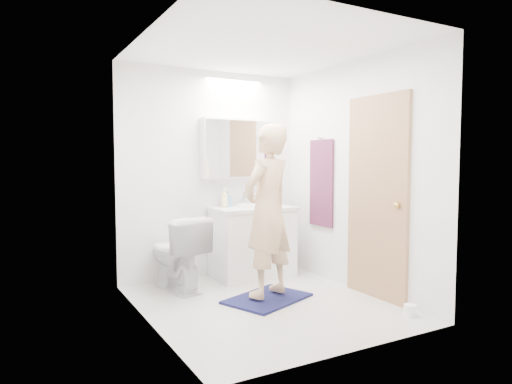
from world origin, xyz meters
TOP-DOWN VIEW (x-y plane):
  - floor at (0.00, 0.00)m, footprint 2.50×2.50m
  - ceiling at (0.00, 0.00)m, footprint 2.50×2.50m
  - wall_back at (0.00, 1.25)m, footprint 2.50×0.00m
  - wall_front at (0.00, -1.25)m, footprint 2.50×0.00m
  - wall_left at (-1.10, 0.00)m, footprint 0.00×2.50m
  - wall_right at (1.10, 0.00)m, footprint 0.00×2.50m
  - vanity_cabinet at (0.40, 0.96)m, footprint 0.90×0.55m
  - countertop at (0.40, 0.96)m, footprint 0.95×0.58m
  - sink_basin at (0.40, 0.99)m, footprint 0.36×0.36m
  - faucet at (0.40, 1.19)m, footprint 0.02×0.02m
  - medicine_cabinet at (0.30, 1.18)m, footprint 0.88×0.14m
  - mirror_panel at (0.30, 1.10)m, footprint 0.84×0.01m
  - toilet at (-0.57, 0.85)m, footprint 0.56×0.84m
  - bath_rug at (0.09, 0.09)m, footprint 0.95×0.81m
  - person at (0.09, 0.09)m, footprint 0.71×0.59m
  - door at (1.08, -0.35)m, footprint 0.04×0.80m
  - door_knob at (1.04, -0.65)m, footprint 0.06×0.06m
  - towel at (1.08, 0.55)m, footprint 0.02×0.42m
  - towel_hook at (1.07, 0.55)m, footprint 0.07×0.02m
  - soap_bottle_a at (0.11, 1.11)m, footprint 0.12×0.12m
  - soap_bottle_b at (0.16, 1.15)m, footprint 0.09×0.09m
  - toothbrush_cup at (0.67, 1.12)m, footprint 0.11×0.11m
  - toilet_paper_roll at (0.95, -0.92)m, footprint 0.11×0.11m

SIDE VIEW (x-z plane):
  - floor at x=0.00m, z-range 0.00..0.00m
  - bath_rug at x=0.09m, z-range 0.00..0.02m
  - toilet_paper_roll at x=0.95m, z-range 0.00..0.10m
  - vanity_cabinet at x=0.40m, z-range 0.00..0.78m
  - toilet at x=-0.57m, z-range 0.00..0.79m
  - countertop at x=0.40m, z-range 0.78..0.82m
  - sink_basin at x=0.40m, z-range 0.82..0.85m
  - toothbrush_cup at x=0.67m, z-range 0.82..0.91m
  - person at x=0.09m, z-range 0.05..1.71m
  - faucet at x=0.40m, z-range 0.82..0.98m
  - soap_bottle_b at x=0.16m, z-range 0.82..0.99m
  - soap_bottle_a at x=0.11m, z-range 0.82..1.05m
  - door_knob at x=1.04m, z-range 0.92..0.98m
  - door at x=1.08m, z-range 0.00..2.00m
  - towel at x=1.08m, z-range 0.60..1.60m
  - wall_back at x=0.00m, z-range -0.05..2.45m
  - wall_front at x=0.00m, z-range -0.05..2.45m
  - wall_left at x=-1.10m, z-range -0.05..2.45m
  - wall_right at x=1.10m, z-range -0.05..2.45m
  - medicine_cabinet at x=0.30m, z-range 1.15..1.85m
  - mirror_panel at x=0.30m, z-range 1.17..1.83m
  - towel_hook at x=1.07m, z-range 1.61..1.63m
  - ceiling at x=0.00m, z-range 2.40..2.40m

